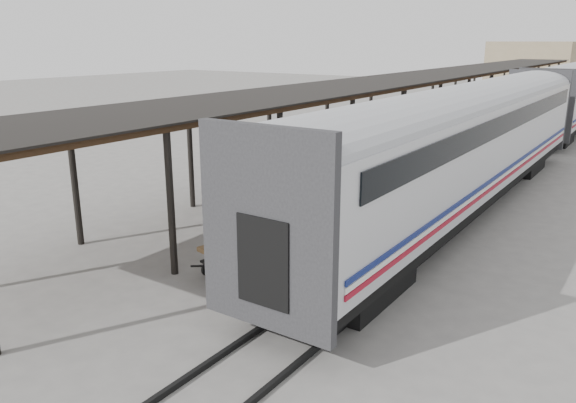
# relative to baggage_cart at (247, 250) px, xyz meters

# --- Properties ---
(ground) EXTENTS (160.00, 160.00, 0.00)m
(ground) POSITION_rel_baggage_cart_xyz_m (-0.22, 0.79, -0.65)
(ground) COLOR slate
(ground) RESTS_ON ground
(canopy) EXTENTS (4.90, 64.30, 4.15)m
(canopy) POSITION_rel_baggage_cart_xyz_m (-3.62, 24.79, 3.36)
(canopy) COLOR #422B19
(canopy) RESTS_ON ground
(rails) EXTENTS (1.54, 150.00, 0.12)m
(rails) POSITION_rel_baggage_cart_xyz_m (2.98, 34.79, -0.59)
(rails) COLOR black
(rails) RESTS_ON ground
(building_left) EXTENTS (12.00, 8.00, 6.00)m
(building_left) POSITION_rel_baggage_cart_xyz_m (-10.22, 82.79, 2.35)
(building_left) COLOR tan
(building_left) RESTS_ON ground
(baggage_cart) EXTENTS (1.76, 2.62, 0.86)m
(baggage_cart) POSITION_rel_baggage_cart_xyz_m (0.00, 0.00, 0.00)
(baggage_cart) COLOR brown
(baggage_cart) RESTS_ON ground
(suitcase_stack) EXTENTS (1.34, 1.07, 0.45)m
(suitcase_stack) POSITION_rel_baggage_cart_xyz_m (-0.05, 0.35, 0.38)
(suitcase_stack) COLOR #37373A
(suitcase_stack) RESTS_ON baggage_cart
(luggage_tug) EXTENTS (1.22, 1.65, 1.31)m
(luggage_tug) POSITION_rel_baggage_cart_xyz_m (-2.32, 16.80, -0.05)
(luggage_tug) COLOR maroon
(luggage_tug) RESTS_ON ground
(porter) EXTENTS (0.58, 0.77, 1.91)m
(porter) POSITION_rel_baggage_cart_xyz_m (0.25, -0.65, 1.17)
(porter) COLOR navy
(porter) RESTS_ON baggage_cart
(pedestrian) EXTENTS (1.05, 0.62, 1.69)m
(pedestrian) POSITION_rel_baggage_cart_xyz_m (-2.90, 14.04, 0.19)
(pedestrian) COLOR black
(pedestrian) RESTS_ON ground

